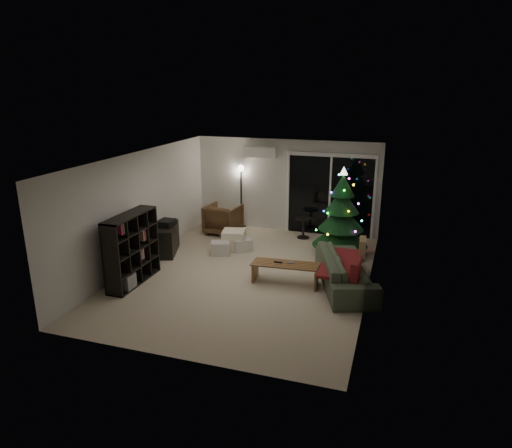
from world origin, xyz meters
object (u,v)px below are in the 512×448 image
Objects in this scene: media_cabinet at (167,239)px; coffee_table at (285,273)px; armchair at (223,219)px; bookshelf at (124,248)px; christmas_tree at (341,212)px; sofa at (346,271)px.

media_cabinet is 0.80× the size of coffee_table.
media_cabinet is at bearing 72.39° from armchair.
bookshelf is 0.69× the size of christmas_tree.
bookshelf is 4.90m from christmas_tree.
bookshelf is at bearing 82.77° from armchair.
sofa is at bearing 16.34° from bookshelf.
coffee_table is 2.30m from christmas_tree.
christmas_tree is at bearing 37.83° from bookshelf.
christmas_tree reaches higher than sofa.
bookshelf is at bearing -108.91° from media_cabinet.
media_cabinet is 0.47× the size of sofa.
coffee_table is at bearing -112.56° from christmas_tree.
coffee_table is (-1.18, -0.22, -0.12)m from sofa.
coffee_table is at bearing -34.05° from media_cabinet.
media_cabinet is (0.00, 1.75, -0.39)m from bookshelf.
armchair is 3.57m from coffee_table.
media_cabinet is at bearing -163.95° from christmas_tree.
bookshelf reaches higher than sofa.
armchair is (0.72, 3.54, -0.32)m from bookshelf.
coffee_table is (2.40, -2.64, -0.19)m from armchair.
sofa is at bearing 150.26° from armchair.
christmas_tree is (0.82, 1.98, 0.84)m from coffee_table.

